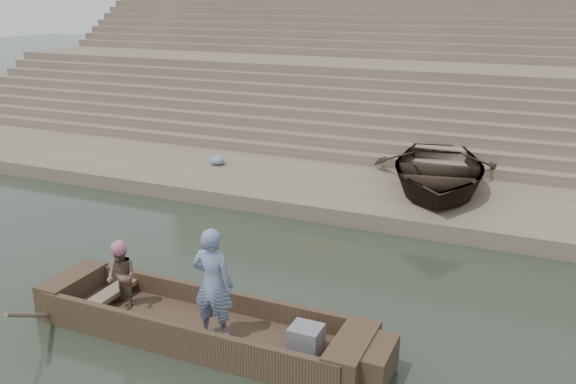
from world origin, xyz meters
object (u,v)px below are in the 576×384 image
Objects in this scene: main_rowboat at (199,331)px; beached_rowboat at (437,171)px; standing_man at (213,284)px; television at (305,339)px; rowing_man at (121,276)px.

beached_rowboat is (2.17, 8.07, 0.80)m from main_rowboat.
television is (1.42, 0.18, -0.69)m from standing_man.
main_rowboat is 1.02× the size of beached_rowboat.
beached_rowboat is at bearing 87.54° from television.
television is (3.29, 0.00, -0.36)m from rowing_man.
main_rowboat is 1.85m from television.
standing_man is 0.36× the size of beached_rowboat.
rowing_man is 2.45× the size of television.
rowing_man reaches higher than television.
rowing_man is 3.31m from television.
television is 8.09m from beached_rowboat.
main_rowboat is at bearing -115.81° from beached_rowboat.
standing_man is at bearing -112.81° from beached_rowboat.
main_rowboat is 4.43× the size of rowing_man.
standing_man is 1.91m from rowing_man.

